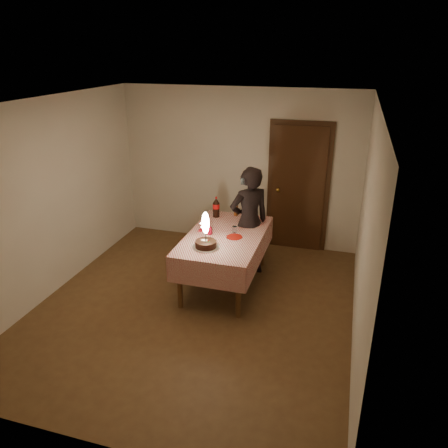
{
  "coord_description": "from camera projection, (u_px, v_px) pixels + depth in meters",
  "views": [
    {
      "loc": [
        1.76,
        -4.59,
        3.17
      ],
      "look_at": [
        0.22,
        0.63,
        0.95
      ],
      "focal_mm": 35.0,
      "sensor_mm": 36.0,
      "label": 1
    }
  ],
  "objects": [
    {
      "name": "ground",
      "position": [
        195.0,
        307.0,
        5.73
      ],
      "size": [
        4.0,
        4.5,
        0.01
      ],
      "primitive_type": "cube",
      "color": "brown",
      "rests_on": "ground"
    },
    {
      "name": "room_shell",
      "position": [
        196.0,
        184.0,
        5.16
      ],
      "size": [
        4.04,
        4.54,
        2.62
      ],
      "color": "beige",
      "rests_on": "ground"
    },
    {
      "name": "dining_table",
      "position": [
        225.0,
        242.0,
        6.03
      ],
      "size": [
        1.02,
        1.72,
        0.77
      ],
      "color": "brown",
      "rests_on": "ground"
    },
    {
      "name": "birthday_cake",
      "position": [
        206.0,
        239.0,
        5.57
      ],
      "size": [
        0.34,
        0.34,
        0.48
      ],
      "color": "white",
      "rests_on": "dining_table"
    },
    {
      "name": "red_plate",
      "position": [
        234.0,
        237.0,
        5.91
      ],
      "size": [
        0.22,
        0.22,
        0.01
      ],
      "primitive_type": "cylinder",
      "color": "#B1160C",
      "rests_on": "dining_table"
    },
    {
      "name": "red_cup",
      "position": [
        209.0,
        231.0,
        5.99
      ],
      "size": [
        0.08,
        0.08,
        0.1
      ],
      "primitive_type": "cylinder",
      "color": "#AE0C23",
      "rests_on": "dining_table"
    },
    {
      "name": "clear_cup",
      "position": [
        234.0,
        229.0,
        6.05
      ],
      "size": [
        0.07,
        0.07,
        0.09
      ],
      "primitive_type": "cylinder",
      "color": "white",
      "rests_on": "dining_table"
    },
    {
      "name": "napkin_stack",
      "position": [
        205.0,
        230.0,
        6.13
      ],
      "size": [
        0.15,
        0.15,
        0.02
      ],
      "primitive_type": "cube",
      "color": "#A9131F",
      "rests_on": "dining_table"
    },
    {
      "name": "cola_bottle",
      "position": [
        216.0,
        207.0,
        6.57
      ],
      "size": [
        0.1,
        0.1,
        0.32
      ],
      "color": "black",
      "rests_on": "dining_table"
    },
    {
      "name": "amber_bottle_left",
      "position": [
        236.0,
        208.0,
        6.63
      ],
      "size": [
        0.06,
        0.06,
        0.25
      ],
      "color": "#5F2D10",
      "rests_on": "dining_table"
    },
    {
      "name": "amber_bottle_right",
      "position": [
        251.0,
        215.0,
        6.36
      ],
      "size": [
        0.06,
        0.06,
        0.25
      ],
      "color": "#5F2D10",
      "rests_on": "dining_table"
    },
    {
      "name": "photographer",
      "position": [
        249.0,
        222.0,
        6.3
      ],
      "size": [
        0.71,
        0.68,
        1.64
      ],
      "color": "black",
      "rests_on": "ground"
    }
  ]
}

